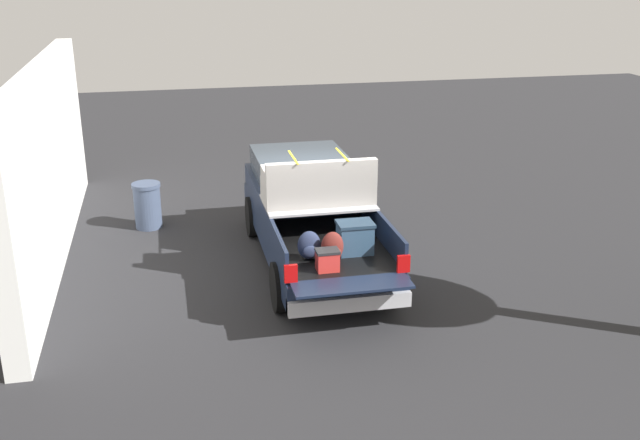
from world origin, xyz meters
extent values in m
plane|color=#262628|center=(0.00, 0.00, 0.00)|extent=(40.00, 40.00, 0.00)
cube|color=#162138|center=(0.00, 0.00, 0.62)|extent=(5.50, 1.92, 0.45)
cube|color=black|center=(-1.20, 0.00, 0.87)|extent=(2.80, 1.80, 0.04)
cube|color=#162138|center=(-1.20, 0.93, 1.10)|extent=(2.80, 0.06, 0.50)
cube|color=#162138|center=(-1.20, -0.93, 1.10)|extent=(2.80, 0.06, 0.50)
cube|color=#162138|center=(0.17, 0.00, 1.10)|extent=(0.06, 1.80, 0.50)
cube|color=#162138|center=(-2.88, 0.00, 0.87)|extent=(0.55, 1.80, 0.04)
cube|color=#B2B2B7|center=(-0.43, 0.00, 1.37)|extent=(1.25, 1.92, 0.04)
cube|color=#162138|center=(1.35, 0.00, 1.10)|extent=(2.30, 1.92, 0.50)
cube|color=#2D3842|center=(1.25, 0.00, 1.59)|extent=(1.94, 1.76, 0.48)
cube|color=#162138|center=(2.70, 0.00, 1.04)|extent=(0.40, 1.82, 0.38)
cube|color=#B2B2B7|center=(-2.72, 0.00, 0.52)|extent=(0.24, 1.92, 0.24)
cube|color=red|center=(-2.62, 0.88, 1.03)|extent=(0.06, 0.20, 0.28)
cube|color=red|center=(-2.62, -0.88, 1.03)|extent=(0.06, 0.20, 0.28)
cylinder|color=black|center=(1.75, 0.88, 0.42)|extent=(0.83, 0.30, 0.83)
cylinder|color=black|center=(1.75, -0.88, 0.42)|extent=(0.83, 0.30, 0.83)
cylinder|color=black|center=(-1.75, 0.88, 0.42)|extent=(0.83, 0.30, 0.83)
cylinder|color=black|center=(-1.75, -0.88, 0.42)|extent=(0.83, 0.30, 0.83)
cube|color=#335170|center=(-1.70, -0.35, 1.13)|extent=(0.40, 0.55, 0.48)
cube|color=#23394E|center=(-1.70, -0.35, 1.40)|extent=(0.44, 0.59, 0.05)
ellipsoid|color=maroon|center=(-1.97, 0.10, 1.14)|extent=(0.20, 0.36, 0.50)
ellipsoid|color=maroon|center=(-2.08, 0.10, 1.06)|extent=(0.09, 0.26, 0.22)
ellipsoid|color=#283351|center=(-1.80, 0.44, 1.13)|extent=(0.20, 0.37, 0.48)
ellipsoid|color=#283351|center=(-1.91, 0.44, 1.06)|extent=(0.09, 0.26, 0.21)
cube|color=red|center=(-2.30, 0.25, 1.04)|extent=(0.26, 0.34, 0.30)
cube|color=#262628|center=(-2.30, 0.25, 1.21)|extent=(0.28, 0.36, 0.04)
cube|color=#9E9993|center=(-0.43, 0.00, 1.60)|extent=(0.81, 1.93, 0.42)
cube|color=#9E9993|center=(-0.75, 0.00, 2.01)|extent=(0.16, 1.93, 0.40)
cube|color=#9E9993|center=(-0.38, 0.87, 1.92)|extent=(0.57, 0.20, 0.22)
cube|color=#9E9993|center=(-0.38, -0.87, 1.92)|extent=(0.57, 0.20, 0.22)
cube|color=yellow|center=(-0.43, 0.43, 2.22)|extent=(0.91, 0.03, 0.02)
cube|color=yellow|center=(-0.43, -0.43, 2.22)|extent=(0.91, 0.03, 0.02)
cube|color=white|center=(1.59, 4.76, 1.81)|extent=(9.50, 0.36, 3.62)
cylinder|color=#3F4C66|center=(2.71, 3.03, 0.45)|extent=(0.56, 0.56, 0.90)
cylinder|color=#3F4C66|center=(2.71, 3.03, 0.94)|extent=(0.60, 0.60, 0.08)
camera|label=1|loc=(-12.55, 2.57, 5.51)|focal=41.45mm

